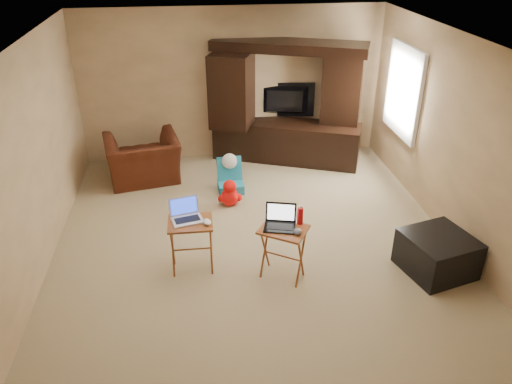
{
  "coord_description": "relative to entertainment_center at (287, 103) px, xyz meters",
  "views": [
    {
      "loc": [
        -0.7,
        -5.35,
        3.59
      ],
      "look_at": [
        0.0,
        -0.2,
        0.8
      ],
      "focal_mm": 35.0,
      "sensor_mm": 36.0,
      "label": 1
    }
  ],
  "objects": [
    {
      "name": "mouse_left",
      "position": [
        -1.48,
        -3.01,
        -0.33
      ],
      "size": [
        0.11,
        0.15,
        0.05
      ],
      "primitive_type": "ellipsoid",
      "rotation": [
        0.0,
        0.0,
        0.21
      ],
      "color": "silver",
      "rests_on": "tray_table_left"
    },
    {
      "name": "laptop_left",
      "position": [
        -1.7,
        -2.91,
        -0.23
      ],
      "size": [
        0.4,
        0.35,
        0.24
      ],
      "primitive_type": "cube",
      "rotation": [
        0.0,
        0.0,
        0.23
      ],
      "color": "silver",
      "rests_on": "tray_table_left"
    },
    {
      "name": "entertainment_center",
      "position": [
        0.0,
        0.0,
        0.0
      ],
      "size": [
        2.5,
        1.47,
        2.0
      ],
      "primitive_type": "cube",
      "rotation": [
        0.0,
        0.0,
        -0.38
      ],
      "color": "black",
      "rests_on": "floor"
    },
    {
      "name": "tray_table_right",
      "position": [
        -0.65,
        -3.22,
        -0.68
      ],
      "size": [
        0.63,
        0.6,
        0.65
      ],
      "primitive_type": "cube",
      "rotation": [
        0.0,
        0.0,
        -0.57
      ],
      "color": "#A05126",
      "rests_on": "floor"
    },
    {
      "name": "floor",
      "position": [
        -0.87,
        -2.41,
        -1.0
      ],
      "size": [
        5.5,
        5.5,
        0.0
      ],
      "primitive_type": "plane",
      "color": "tan",
      "rests_on": "ground"
    },
    {
      "name": "wall_back",
      "position": [
        -0.87,
        0.34,
        0.25
      ],
      "size": [
        5.0,
        0.0,
        5.0
      ],
      "primitive_type": "plane",
      "rotation": [
        1.57,
        0.0,
        0.0
      ],
      "color": "tan",
      "rests_on": "ground"
    },
    {
      "name": "television",
      "position": [
        -0.0,
        0.24,
        -0.04
      ],
      "size": [
        1.03,
        0.29,
        0.59
      ],
      "primitive_type": "imported",
      "rotation": [
        0.0,
        0.0,
        2.98
      ],
      "color": "black",
      "rests_on": "entertainment_center"
    },
    {
      "name": "plush_toy",
      "position": [
        -1.1,
        -1.47,
        -0.8
      ],
      "size": [
        0.36,
        0.3,
        0.4
      ],
      "primitive_type": null,
      "color": "red",
      "rests_on": "floor"
    },
    {
      "name": "window_frame",
      "position": [
        1.59,
        -0.86,
        0.4
      ],
      "size": [
        0.06,
        1.14,
        1.34
      ],
      "primitive_type": "cube",
      "color": "white",
      "rests_on": "ground"
    },
    {
      "name": "recliner",
      "position": [
        -2.37,
        -0.49,
        -0.65
      ],
      "size": [
        1.26,
        1.15,
        0.71
      ],
      "primitive_type": "imported",
      "rotation": [
        0.0,
        0.0,
        3.33
      ],
      "color": "#4C1C10",
      "rests_on": "floor"
    },
    {
      "name": "ceiling",
      "position": [
        -0.87,
        -2.41,
        1.5
      ],
      "size": [
        5.5,
        5.5,
        0.0
      ],
      "primitive_type": "plane",
      "rotation": [
        3.14,
        0.0,
        0.0
      ],
      "color": "silver",
      "rests_on": "ground"
    },
    {
      "name": "mouse_right",
      "position": [
        -0.52,
        -3.34,
        -0.33
      ],
      "size": [
        0.11,
        0.15,
        0.05
      ],
      "primitive_type": "ellipsoid",
      "rotation": [
        0.0,
        0.0,
        -0.22
      ],
      "color": "#404045",
      "rests_on": "tray_table_right"
    },
    {
      "name": "child_rocker",
      "position": [
        -1.05,
        -1.05,
        -0.75
      ],
      "size": [
        0.39,
        0.44,
        0.5
      ],
      "primitive_type": null,
      "rotation": [
        0.0,
        0.0,
        0.04
      ],
      "color": "teal",
      "rests_on": "floor"
    },
    {
      "name": "ottoman",
      "position": [
        1.15,
        -3.35,
        -0.77
      ],
      "size": [
        0.87,
        0.87,
        0.46
      ],
      "primitive_type": "cube",
      "rotation": [
        0.0,
        0.0,
        0.26
      ],
      "color": "black",
      "rests_on": "floor"
    },
    {
      "name": "window_pane",
      "position": [
        1.61,
        -0.86,
        0.4
      ],
      "size": [
        0.0,
        1.2,
        1.2
      ],
      "primitive_type": "plane",
      "rotation": [
        1.57,
        0.0,
        -1.57
      ],
      "color": "white",
      "rests_on": "ground"
    },
    {
      "name": "wall_front",
      "position": [
        -0.87,
        -5.16,
        0.25
      ],
      "size": [
        5.0,
        0.0,
        5.0
      ],
      "primitive_type": "plane",
      "rotation": [
        -1.57,
        0.0,
        0.0
      ],
      "color": "tan",
      "rests_on": "ground"
    },
    {
      "name": "water_bottle",
      "position": [
        -0.45,
        -3.14,
        -0.25
      ],
      "size": [
        0.06,
        0.06,
        0.2
      ],
      "primitive_type": "cylinder",
      "color": "red",
      "rests_on": "tray_table_right"
    },
    {
      "name": "push_toy",
      "position": [
        0.69,
        -0.24,
        -0.79
      ],
      "size": [
        0.61,
        0.46,
        0.43
      ],
      "primitive_type": null,
      "rotation": [
        0.0,
        0.0,
        0.09
      ],
      "color": "#1642B5",
      "rests_on": "floor"
    },
    {
      "name": "wall_left",
      "position": [
        -3.37,
        -2.41,
        0.25
      ],
      "size": [
        0.0,
        5.5,
        5.5
      ],
      "primitive_type": "plane",
      "rotation": [
        1.57,
        0.0,
        1.57
      ],
      "color": "tan",
      "rests_on": "ground"
    },
    {
      "name": "laptop_right",
      "position": [
        -0.69,
        -3.2,
        -0.23
      ],
      "size": [
        0.4,
        0.36,
        0.24
      ],
      "primitive_type": "cube",
      "rotation": [
        0.0,
        0.0,
        -0.26
      ],
      "color": "black",
      "rests_on": "tray_table_right"
    },
    {
      "name": "tray_table_left",
      "position": [
        -1.67,
        -2.94,
        -0.68
      ],
      "size": [
        0.51,
        0.41,
        0.65
      ],
      "primitive_type": "cube",
      "rotation": [
        0.0,
        0.0,
        -0.01
      ],
      "color": "#9E4C26",
      "rests_on": "floor"
    },
    {
      "name": "wall_right",
      "position": [
        1.63,
        -2.41,
        0.25
      ],
      "size": [
        0.0,
        5.5,
        5.5
      ],
      "primitive_type": "plane",
      "rotation": [
        1.57,
        0.0,
        -1.57
      ],
      "color": "tan",
      "rests_on": "ground"
    }
  ]
}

